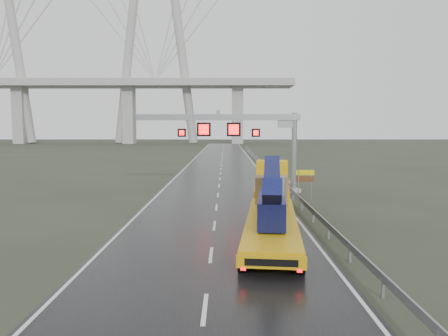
{
  "coord_description": "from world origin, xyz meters",
  "views": [
    {
      "loc": [
        0.68,
        -21.6,
        5.85
      ],
      "look_at": [
        0.56,
        7.1,
        3.2
      ],
      "focal_mm": 35.0,
      "sensor_mm": 36.0,
      "label": 1
    }
  ],
  "objects_px": {
    "sign_gantry": "(241,130)",
    "exit_sign_pair": "(305,179)",
    "striped_barrier": "(286,187)",
    "heavy_haul_truck": "(272,198)"
  },
  "relations": [
    {
      "from": "striped_barrier",
      "to": "sign_gantry",
      "type": "bearing_deg",
      "value": 152.74
    },
    {
      "from": "exit_sign_pair",
      "to": "striped_barrier",
      "type": "height_order",
      "value": "exit_sign_pair"
    },
    {
      "from": "sign_gantry",
      "to": "exit_sign_pair",
      "type": "xyz_separation_m",
      "value": [
        5.0,
        -4.51,
        -3.86
      ]
    },
    {
      "from": "heavy_haul_truck",
      "to": "exit_sign_pair",
      "type": "distance_m",
      "value": 9.52
    },
    {
      "from": "sign_gantry",
      "to": "exit_sign_pair",
      "type": "height_order",
      "value": "sign_gantry"
    },
    {
      "from": "heavy_haul_truck",
      "to": "striped_barrier",
      "type": "distance_m",
      "value": 12.39
    },
    {
      "from": "sign_gantry",
      "to": "striped_barrier",
      "type": "relative_size",
      "value": 12.37
    },
    {
      "from": "heavy_haul_truck",
      "to": "exit_sign_pair",
      "type": "height_order",
      "value": "heavy_haul_truck"
    },
    {
      "from": "sign_gantry",
      "to": "exit_sign_pair",
      "type": "distance_m",
      "value": 7.76
    },
    {
      "from": "sign_gantry",
      "to": "exit_sign_pair",
      "type": "bearing_deg",
      "value": -42.11
    }
  ]
}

